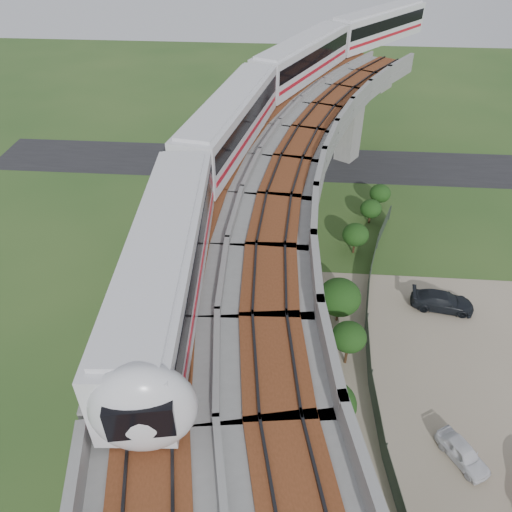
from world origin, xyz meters
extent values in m
plane|color=#2A4E1F|center=(0.00, 0.00, 0.00)|extent=(160.00, 160.00, 0.00)
cube|color=gray|center=(14.00, -2.00, 0.02)|extent=(18.00, 26.00, 0.04)
cube|color=#232326|center=(0.00, 30.00, 0.01)|extent=(60.00, 8.00, 0.03)
cube|color=#99968E|center=(9.12, 31.80, 4.20)|extent=(2.86, 2.93, 8.40)
cube|color=#99968E|center=(9.12, 31.80, 9.00)|extent=(7.21, 5.74, 1.20)
cube|color=#99968E|center=(0.91, 10.42, 4.20)|extent=(2.35, 2.51, 8.40)
cube|color=#99968E|center=(0.91, 10.42, 9.00)|extent=(7.31, 3.58, 1.20)
cube|color=#99968E|center=(0.91, -10.42, 4.20)|extent=(2.35, 2.51, 8.40)
cube|color=#99968E|center=(0.91, -10.42, 9.00)|extent=(7.31, 3.58, 1.20)
cube|color=gray|center=(6.19, 26.54, 10.00)|extent=(16.42, 20.91, 0.80)
cube|color=gray|center=(2.33, 28.44, 10.90)|extent=(8.66, 17.08, 1.00)
cube|color=gray|center=(10.04, 24.64, 10.90)|extent=(8.66, 17.08, 1.00)
cube|color=brown|center=(4.21, 27.51, 10.46)|extent=(10.68, 18.08, 0.12)
cube|color=black|center=(4.21, 27.51, 10.58)|extent=(9.69, 17.59, 0.12)
cube|color=brown|center=(8.16, 25.56, 10.46)|extent=(10.68, 18.08, 0.12)
cube|color=black|center=(8.16, 25.56, 10.58)|extent=(9.69, 17.59, 0.12)
cube|color=gray|center=(0.70, 9.13, 10.00)|extent=(11.77, 20.03, 0.80)
cube|color=gray|center=(-3.55, 9.78, 10.90)|extent=(3.22, 18.71, 1.00)
cube|color=gray|center=(4.95, 8.47, 10.90)|extent=(3.22, 18.71, 1.00)
cube|color=brown|center=(-1.48, 9.46, 10.46)|extent=(5.44, 19.05, 0.12)
cube|color=black|center=(-1.48, 9.46, 10.58)|extent=(4.35, 18.88, 0.12)
cube|color=brown|center=(2.87, 8.79, 10.46)|extent=(5.44, 19.05, 0.12)
cube|color=black|center=(2.87, 8.79, 10.58)|extent=(4.35, 18.88, 0.12)
cube|color=gray|center=(0.70, -9.13, 10.00)|extent=(11.77, 20.03, 0.80)
cube|color=gray|center=(-3.55, -9.78, 10.90)|extent=(3.22, 18.71, 1.00)
cube|color=gray|center=(4.95, -8.47, 10.90)|extent=(3.22, 18.71, 1.00)
cube|color=brown|center=(-1.48, -9.46, 10.46)|extent=(5.44, 19.05, 0.12)
cube|color=black|center=(-1.48, -9.46, 10.58)|extent=(4.35, 18.88, 0.12)
cube|color=brown|center=(2.87, -8.79, 10.46)|extent=(5.44, 19.05, 0.12)
cube|color=black|center=(2.87, -8.79, 10.58)|extent=(4.35, 18.88, 0.12)
cube|color=silver|center=(-2.06, -4.21, 12.24)|extent=(3.71, 15.15, 3.20)
cube|color=silver|center=(-2.06, -4.21, 13.94)|extent=(3.12, 14.36, 0.22)
cube|color=black|center=(-2.06, -4.21, 12.69)|extent=(3.73, 14.55, 1.15)
cube|color=red|center=(-2.06, -4.21, 11.49)|extent=(3.73, 14.55, 0.30)
cube|color=black|center=(-2.06, -4.21, 10.78)|extent=(2.76, 12.85, 0.28)
cube|color=silver|center=(-1.16, 11.33, 12.24)|extent=(5.39, 15.24, 3.20)
cube|color=silver|center=(-1.16, 11.33, 13.94)|extent=(4.72, 14.41, 0.22)
cube|color=black|center=(-1.16, 11.33, 12.69)|extent=(5.34, 14.66, 1.15)
cube|color=red|center=(-1.16, 11.33, 11.49)|extent=(5.34, 14.66, 0.30)
cube|color=black|center=(-1.16, 11.33, 10.78)|extent=(4.19, 12.88, 0.28)
cube|color=silver|center=(3.57, 26.15, 12.24)|extent=(8.76, 14.74, 3.20)
cube|color=silver|center=(3.57, 26.15, 13.94)|extent=(7.95, 13.84, 0.22)
cube|color=black|center=(3.57, 26.15, 12.69)|extent=(8.56, 14.23, 1.15)
cube|color=red|center=(3.57, 26.15, 11.49)|extent=(8.56, 14.23, 0.30)
cube|color=black|center=(3.57, 26.15, 10.78)|extent=(7.08, 12.37, 0.28)
cube|color=silver|center=(11.82, 39.34, 12.24)|extent=(11.58, 13.33, 3.20)
cube|color=silver|center=(11.82, 39.34, 13.94)|extent=(10.69, 12.40, 0.22)
cube|color=black|center=(11.82, 39.34, 12.69)|extent=(11.25, 12.90, 1.15)
cube|color=red|center=(11.82, 39.34, 11.49)|extent=(11.25, 12.90, 0.30)
cube|color=black|center=(11.82, 39.34, 10.78)|extent=(9.54, 11.08, 0.28)
ellipsoid|color=silver|center=(-1.15, -11.40, 12.39)|extent=(3.61, 2.40, 3.64)
cylinder|color=#2D382D|center=(12.25, 19.29, 0.75)|extent=(0.08, 0.08, 1.50)
cube|color=#2D382D|center=(11.38, 16.98, 0.75)|extent=(1.69, 4.77, 1.40)
cylinder|color=#2D382D|center=(10.62, 14.63, 0.75)|extent=(0.08, 0.08, 1.50)
cube|color=#2D382D|center=(9.98, 12.24, 0.75)|extent=(1.23, 4.91, 1.40)
cylinder|color=#2D382D|center=(9.45, 9.83, 0.75)|extent=(0.08, 0.08, 1.50)
cube|color=#2D382D|center=(9.03, 7.39, 0.75)|extent=(0.75, 4.99, 1.40)
cylinder|color=#2D382D|center=(8.74, 4.94, 0.75)|extent=(0.08, 0.08, 1.50)
cube|color=#2D382D|center=(8.56, 2.47, 0.75)|extent=(0.27, 5.04, 1.40)
cylinder|color=#2D382D|center=(8.50, 0.00, 0.75)|extent=(0.08, 0.08, 1.50)
cube|color=#2D382D|center=(8.56, -2.47, 0.75)|extent=(0.27, 5.04, 1.40)
cylinder|color=#2D382D|center=(8.74, -4.94, 0.75)|extent=(0.08, 0.08, 1.50)
cube|color=#2D382D|center=(9.03, -7.39, 0.75)|extent=(0.75, 4.99, 1.40)
cylinder|color=#382314|center=(11.48, 21.37, 0.48)|extent=(0.18, 0.18, 0.96)
ellipsoid|color=#143812|center=(11.48, 21.37, 1.55)|extent=(1.98, 1.98, 1.68)
cylinder|color=#382314|center=(10.34, 18.62, 0.46)|extent=(0.18, 0.18, 0.91)
ellipsoid|color=#143812|center=(10.34, 18.62, 1.49)|extent=(1.93, 1.93, 1.64)
cylinder|color=#382314|center=(8.55, 13.90, 0.58)|extent=(0.18, 0.18, 1.16)
ellipsoid|color=#143812|center=(8.55, 13.90, 1.82)|extent=(2.19, 2.19, 1.86)
cylinder|color=#382314|center=(6.74, 5.62, 0.66)|extent=(0.18, 0.18, 1.33)
ellipsoid|color=#143812|center=(6.74, 5.62, 2.22)|extent=(2.98, 2.98, 2.53)
cylinder|color=#382314|center=(7.09, 1.72, 0.87)|extent=(0.18, 0.18, 1.75)
ellipsoid|color=#143812|center=(7.09, 1.72, 2.41)|extent=(2.20, 2.20, 1.87)
cylinder|color=#382314|center=(5.83, -2.91, 0.46)|extent=(0.18, 0.18, 0.92)
ellipsoid|color=#143812|center=(5.83, -2.91, 1.79)|extent=(2.90, 2.90, 2.47)
ellipsoid|color=#143812|center=(6.65, -8.57, 1.76)|extent=(2.42, 2.42, 2.05)
imported|color=white|center=(12.93, -4.61, 0.59)|extent=(2.79, 3.44, 1.10)
imported|color=black|center=(14.44, 7.49, 0.68)|extent=(4.66, 2.43, 1.29)
camera|label=1|loc=(2.99, -20.36, 25.24)|focal=35.00mm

